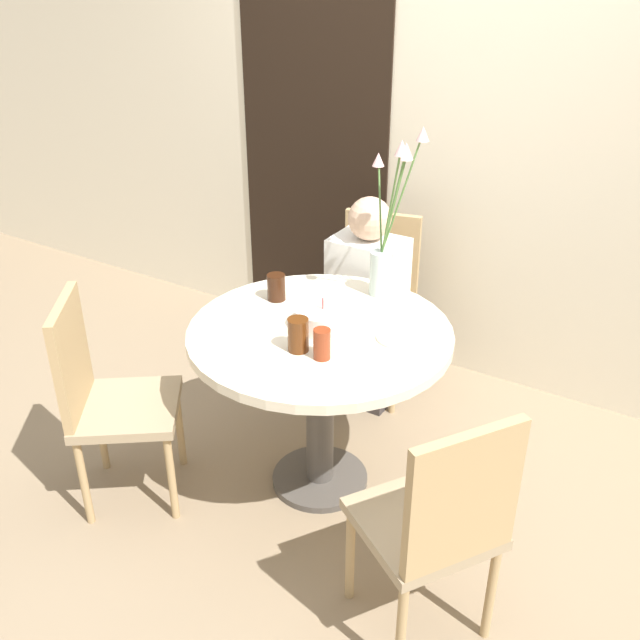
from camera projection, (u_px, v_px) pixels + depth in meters
name	position (u px, v px, depth m)	size (l,w,h in m)	color
ground_plane	(320.00, 480.00, 3.10)	(16.00, 16.00, 0.00)	#89755B
wall_back	(454.00, 125.00, 3.42)	(8.00, 0.05, 2.60)	beige
doorway_panel	(314.00, 160.00, 3.88)	(0.90, 0.01, 2.05)	black
dining_table	(320.00, 361.00, 2.82)	(1.03, 1.03, 0.75)	beige
chair_right_flank	(375.00, 294.00, 3.58)	(0.48, 0.48, 0.91)	#9E896B
chair_left_flank	(104.00, 392.00, 2.80)	(0.56, 0.56, 0.91)	#9E896B
chair_far_back	(439.00, 520.00, 2.18)	(0.55, 0.55, 0.91)	#9E896B
birthday_cake	(322.00, 318.00, 2.75)	(0.21, 0.21, 0.12)	white
flower_vase	(388.00, 234.00, 2.90)	(0.26, 0.29, 0.70)	#B2C6C1
side_plate	(399.00, 338.00, 2.68)	(0.17, 0.17, 0.01)	silver
drink_glass_0	(322.00, 344.00, 2.53)	(0.06, 0.06, 0.12)	maroon
drink_glass_1	(298.00, 335.00, 2.58)	(0.08, 0.08, 0.13)	#51280F
drink_glass_2	(276.00, 287.00, 2.95)	(0.08, 0.08, 0.11)	#33190C
person_guest	(367.00, 310.00, 3.45)	(0.34, 0.24, 1.07)	#383333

